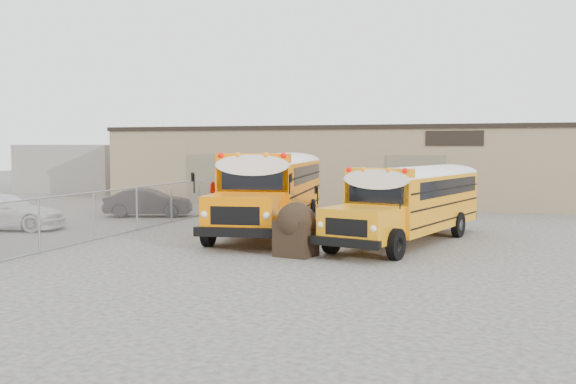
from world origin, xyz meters
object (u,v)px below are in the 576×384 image
(school_bus_left, at_px, (298,177))
(tarp_bundle, at_px, (296,229))
(car_white, at_px, (3,212))
(car_dark, at_px, (148,203))
(school_bus_right, at_px, (461,189))

(school_bus_left, distance_m, tarp_bundle, 12.98)
(school_bus_left, relative_size, car_white, 2.22)
(car_dark, bearing_deg, car_white, 134.11)
(tarp_bundle, bearing_deg, car_white, 169.26)
(school_bus_right, distance_m, car_dark, 14.97)
(school_bus_left, relative_size, car_dark, 2.69)
(car_dark, bearing_deg, school_bus_left, -81.18)
(school_bus_left, distance_m, car_white, 14.00)
(tarp_bundle, distance_m, car_white, 13.74)
(school_bus_right, bearing_deg, car_dark, -176.35)
(car_white, bearing_deg, car_dark, -41.97)
(school_bus_left, height_order, tarp_bundle, school_bus_left)
(school_bus_left, bearing_deg, car_dark, -152.12)
(school_bus_right, bearing_deg, tarp_bundle, -115.08)
(tarp_bundle, bearing_deg, school_bus_left, 106.30)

